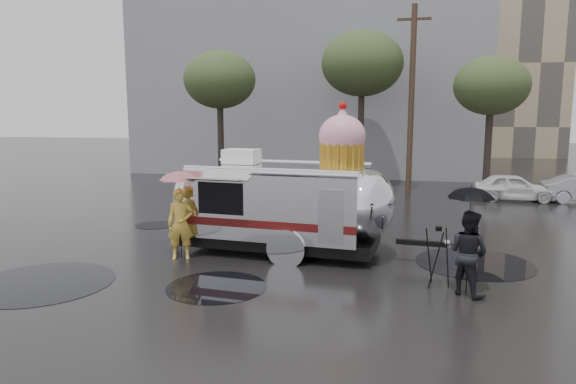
% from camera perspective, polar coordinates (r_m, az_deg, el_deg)
% --- Properties ---
extents(ground, '(120.00, 120.00, 0.00)m').
position_cam_1_polar(ground, '(12.91, 2.93, -8.69)').
color(ground, black).
rests_on(ground, ground).
extents(puddles, '(13.09, 10.93, 0.01)m').
position_cam_1_polar(puddles, '(14.74, -2.80, -6.44)').
color(puddles, black).
rests_on(puddles, ground).
extents(grey_building, '(22.00, 12.00, 13.00)m').
position_cam_1_polar(grey_building, '(36.73, 2.85, 12.90)').
color(grey_building, slate).
rests_on(grey_building, ground).
extents(utility_pole, '(1.60, 0.28, 9.00)m').
position_cam_1_polar(utility_pole, '(26.17, 13.56, 10.20)').
color(utility_pole, '#473323').
rests_on(utility_pole, ground).
extents(tree_left, '(3.64, 3.64, 6.95)m').
position_cam_1_polar(tree_left, '(26.75, -7.61, 12.18)').
color(tree_left, '#382D26').
rests_on(tree_left, ground).
extents(tree_mid, '(4.20, 4.20, 8.03)m').
position_cam_1_polar(tree_mid, '(27.33, 8.24, 13.89)').
color(tree_mid, '#382D26').
rests_on(tree_mid, ground).
extents(tree_right, '(3.36, 3.36, 6.42)m').
position_cam_1_polar(tree_right, '(25.51, 21.67, 10.85)').
color(tree_right, '#382D26').
rests_on(tree_right, ground).
extents(barricade_row, '(4.30, 0.80, 1.00)m').
position_cam_1_polar(barricade_row, '(23.59, -6.52, 0.58)').
color(barricade_row, '#473323').
rests_on(barricade_row, ground).
extents(airstream_trailer, '(7.88, 3.20, 4.25)m').
position_cam_1_polar(airstream_trailer, '(14.25, -0.41, -0.83)').
color(airstream_trailer, silver).
rests_on(airstream_trailer, ground).
extents(person_left, '(0.80, 0.66, 1.90)m').
position_cam_1_polar(person_left, '(13.97, -11.85, -3.48)').
color(person_left, yellow).
rests_on(person_left, ground).
extents(umbrella_pink, '(1.25, 1.25, 2.40)m').
position_cam_1_polar(umbrella_pink, '(13.79, -11.98, 0.68)').
color(umbrella_pink, pink).
rests_on(umbrella_pink, ground).
extents(person_right, '(0.99, 0.94, 1.84)m').
position_cam_1_polar(person_right, '(11.66, 19.38, -6.40)').
color(person_right, black).
rests_on(person_right, ground).
extents(umbrella_black, '(1.20, 1.20, 2.37)m').
position_cam_1_polar(umbrella_black, '(11.44, 19.64, -1.37)').
color(umbrella_black, black).
rests_on(umbrella_black, ground).
extents(tripod, '(0.56, 0.55, 1.38)m').
position_cam_1_polar(tripod, '(12.04, 16.29, -6.39)').
color(tripod, black).
rests_on(tripod, ground).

